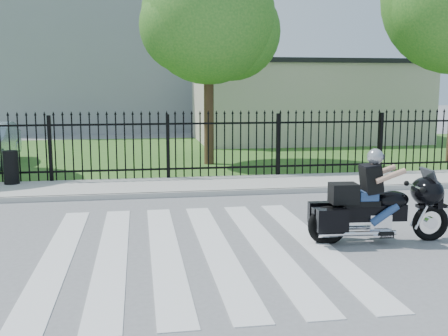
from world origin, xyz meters
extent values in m
plane|color=slate|center=(0.00, 0.00, 0.00)|extent=(120.00, 120.00, 0.00)
cube|color=#ADAAA3|center=(0.00, 5.00, 0.06)|extent=(40.00, 2.00, 0.12)
cube|color=#ADAAA3|center=(0.00, 4.00, 0.06)|extent=(40.00, 0.12, 0.12)
cube|color=#2A6021|center=(0.00, 12.00, 0.01)|extent=(40.00, 12.00, 0.02)
cube|color=black|center=(0.00, 6.00, 0.35)|extent=(26.00, 0.04, 0.05)
cube|color=black|center=(0.00, 6.00, 1.55)|extent=(26.00, 0.04, 0.05)
cylinder|color=#382316|center=(1.50, 9.00, 2.08)|extent=(0.32, 0.32, 4.16)
sphere|color=#246A1E|center=(1.50, 9.00, 4.68)|extent=(4.20, 4.20, 4.20)
cube|color=beige|center=(7.00, 16.00, 1.75)|extent=(10.00, 6.00, 3.50)
cube|color=black|center=(7.00, 16.00, 3.60)|extent=(10.20, 6.20, 0.20)
cube|color=gray|center=(-3.00, 26.00, 6.00)|extent=(15.00, 10.00, 12.00)
torus|color=black|center=(3.95, -0.12, 0.29)|extent=(0.62, 0.16, 0.62)
torus|color=black|center=(2.21, 0.00, 0.29)|extent=(0.66, 0.18, 0.65)
cube|color=black|center=(2.93, -0.05, 0.49)|extent=(1.17, 0.29, 0.27)
ellipsoid|color=black|center=(3.28, -0.07, 0.70)|extent=(0.58, 0.39, 0.29)
cube|color=black|center=(2.75, -0.04, 0.66)|extent=(0.60, 0.32, 0.09)
cube|color=silver|center=(3.06, -0.06, 0.34)|extent=(0.37, 0.29, 0.27)
ellipsoid|color=black|center=(3.86, -0.11, 0.82)|extent=(0.52, 0.67, 0.48)
cube|color=black|center=(2.46, -0.02, 0.82)|extent=(0.45, 0.37, 0.32)
cube|color=navy|center=(2.85, -0.04, 0.77)|extent=(0.32, 0.29, 0.16)
sphere|color=#A0A2A7|center=(2.96, -0.05, 1.41)|extent=(0.26, 0.26, 0.26)
cylinder|color=black|center=(-3.91, 5.70, 0.53)|extent=(0.47, 0.47, 0.83)
camera|label=1|loc=(-0.76, -7.83, 2.50)|focal=42.00mm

